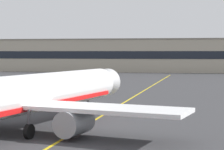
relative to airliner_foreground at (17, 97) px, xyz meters
name	(u,v)px	position (x,y,z in m)	size (l,w,h in m)	color
taxiway_centreline	(109,111)	(5.83, 16.01, -3.37)	(0.30, 180.00, 0.01)	yellow
airliner_foreground	(17,97)	(0.00, 0.00, 0.00)	(32.22, 40.98, 11.65)	white
terminal_building	(185,55)	(14.36, 125.51, 2.90)	(152.58, 12.40, 12.53)	#B2A893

